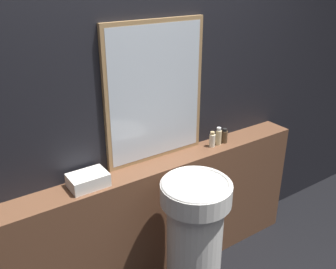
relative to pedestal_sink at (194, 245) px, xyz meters
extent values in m
cube|color=black|center=(-0.06, 0.52, 0.74)|extent=(8.00, 0.06, 2.50)
cube|color=brown|center=(-0.06, 0.39, -0.06)|extent=(2.39, 0.21, 0.90)
cylinder|color=silver|center=(0.00, 0.00, -0.10)|extent=(0.33, 0.33, 0.82)
cylinder|color=silver|center=(0.00, 0.00, 0.37)|extent=(0.41, 0.41, 0.12)
torus|color=silver|center=(0.00, 0.00, 0.43)|extent=(0.40, 0.40, 0.02)
cube|color=#937047|center=(0.04, 0.48, 0.83)|extent=(0.70, 0.03, 0.89)
cube|color=#B2BCC6|center=(0.04, 0.47, 0.83)|extent=(0.65, 0.02, 0.84)
cube|color=silver|center=(-0.48, 0.39, 0.43)|extent=(0.22, 0.15, 0.08)
cylinder|color=beige|center=(0.45, 0.39, 0.43)|extent=(0.04, 0.04, 0.09)
cylinder|color=tan|center=(0.45, 0.39, 0.49)|extent=(0.03, 0.03, 0.02)
cylinder|color=#C6B284|center=(0.50, 0.39, 0.44)|extent=(0.04, 0.04, 0.11)
cylinder|color=silver|center=(0.50, 0.39, 0.51)|extent=(0.03, 0.03, 0.02)
cylinder|color=#4C3823|center=(0.56, 0.39, 0.43)|extent=(0.04, 0.04, 0.09)
cylinder|color=black|center=(0.56, 0.39, 0.49)|extent=(0.03, 0.03, 0.02)
camera|label=1|loc=(-1.15, -1.40, 1.54)|focal=40.00mm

